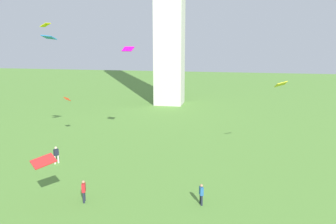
% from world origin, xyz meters
% --- Properties ---
extents(person_0, '(0.44, 0.53, 1.76)m').
position_xyz_m(person_0, '(-10.79, 21.95, 1.00)').
color(person_0, silver).
rests_on(person_0, ground_plane).
extents(person_1, '(0.38, 0.49, 1.65)m').
position_xyz_m(person_1, '(4.28, 15.97, 0.93)').
color(person_1, '#1E2333').
rests_on(person_1, ground_plane).
extents(person_2, '(0.39, 0.53, 1.76)m').
position_xyz_m(person_2, '(-4.61, 14.73, 1.00)').
color(person_2, '#1E2333').
rests_on(person_2, ground_plane).
extents(kite_flying_0, '(1.93, 1.91, 0.70)m').
position_xyz_m(kite_flying_0, '(-7.12, 13.66, 3.54)').
color(kite_flying_0, red).
extents(kite_flying_1, '(1.27, 1.17, 0.70)m').
position_xyz_m(kite_flying_1, '(11.02, 27.17, 7.89)').
color(kite_flying_1, gold).
extents(kite_flying_2, '(1.07, 0.90, 0.41)m').
position_xyz_m(kite_flying_2, '(-12.56, 24.78, 13.65)').
color(kite_flying_2, '#D5D005').
extents(kite_flying_3, '(1.62, 1.29, 0.54)m').
position_xyz_m(kite_flying_3, '(-13.56, 27.08, 12.43)').
color(kite_flying_3, '#2277C3').
extents(kite_flying_4, '(0.69, 1.02, 0.61)m').
position_xyz_m(kite_flying_4, '(-13.56, 30.31, 5.05)').
color(kite_flying_4, '#C03810').
extents(kite_flying_5, '(1.41, 1.06, 0.52)m').
position_xyz_m(kite_flying_5, '(-5.16, 28.81, 11.18)').
color(kite_flying_5, '#EB08B3').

